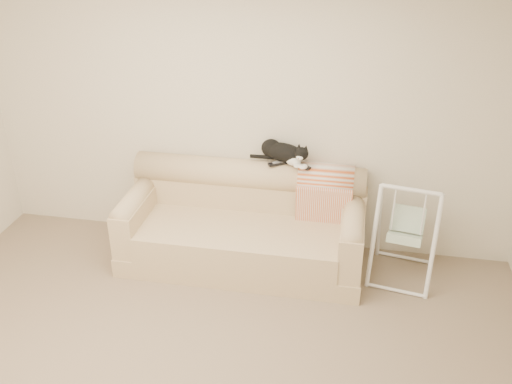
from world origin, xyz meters
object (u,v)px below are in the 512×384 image
baby_swing (406,233)px  tuxedo_cat (284,152)px  sofa (244,226)px  remote_a (278,163)px  remote_b (303,166)px

baby_swing → tuxedo_cat: bearing=166.6°
sofa → baby_swing: 1.45m
sofa → remote_a: (0.27, 0.22, 0.56)m
remote_a → tuxedo_cat: tuxedo_cat is taller
sofa → tuxedo_cat: 0.77m
sofa → remote_a: remote_a is taller
sofa → remote_b: bearing=23.5°
tuxedo_cat → baby_swing: 1.29m
baby_swing → sofa: bearing=179.7°
sofa → tuxedo_cat: (0.32, 0.26, 0.65)m
remote_b → remote_a: bearing=179.0°
remote_b → baby_swing: size_ratio=0.18×
sofa → baby_swing: (1.45, -0.01, 0.09)m
remote_a → baby_swing: remote_a is taller
remote_b → baby_swing: bearing=-13.5°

